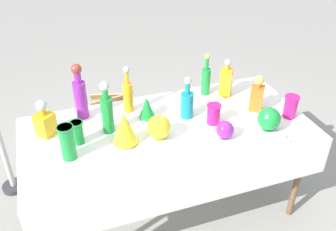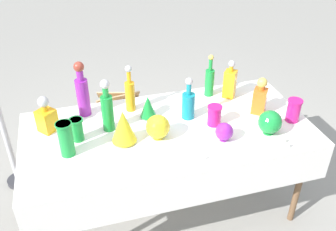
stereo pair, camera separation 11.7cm
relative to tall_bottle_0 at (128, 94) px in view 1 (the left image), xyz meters
name	(u,v)px [view 1 (the left image)]	position (x,y,z in m)	size (l,w,h in m)	color
ground_plane	(168,208)	(0.19, -0.30, -0.90)	(40.00, 40.00, 0.00)	gray
display_table	(170,138)	(0.19, -0.33, -0.19)	(1.91, 0.92, 0.76)	white
tall_bottle_0	(128,94)	(0.00, 0.00, 0.00)	(0.07, 0.07, 0.35)	orange
tall_bottle_1	(187,103)	(0.36, -0.21, -0.02)	(0.09, 0.09, 0.31)	teal
tall_bottle_2	(107,111)	(-0.19, -0.20, 0.02)	(0.08, 0.08, 0.37)	#198C38
tall_bottle_3	(206,79)	(0.61, 0.04, -0.01)	(0.07, 0.07, 0.33)	#198C38
tall_bottle_4	(80,94)	(-0.32, 0.03, 0.04)	(0.09, 0.09, 0.40)	purple
square_decanter_0	(257,95)	(0.86, -0.28, -0.02)	(0.12, 0.12, 0.27)	orange
square_decanter_1	(45,121)	(-0.57, -0.10, -0.03)	(0.15, 0.15, 0.25)	orange
square_decanter_2	(226,81)	(0.75, -0.02, -0.02)	(0.12, 0.12, 0.30)	orange
slender_vase_0	(67,142)	(-0.46, -0.39, -0.02)	(0.10, 0.10, 0.22)	#198C38
slender_vase_1	(291,106)	(1.03, -0.44, -0.05)	(0.10, 0.10, 0.16)	#C61972
slender_vase_2	(77,132)	(-0.39, -0.26, -0.05)	(0.09, 0.09, 0.15)	#198C38
slender_vase_3	(214,113)	(0.50, -0.34, -0.06)	(0.10, 0.10, 0.14)	#C61972
fluted_vase_0	(125,128)	(-0.11, -0.36, -0.02)	(0.16, 0.16, 0.23)	yellow
fluted_vase_1	(147,107)	(0.10, -0.13, -0.05)	(0.11, 0.11, 0.17)	#198C38
round_bowl_0	(269,119)	(0.81, -0.53, -0.05)	(0.15, 0.15, 0.16)	#198C38
round_bowl_1	(159,127)	(0.10, -0.38, -0.05)	(0.15, 0.15, 0.16)	yellow
round_bowl_2	(225,130)	(0.50, -0.52, -0.07)	(0.11, 0.11, 0.12)	purple
price_tag_left	(286,142)	(0.82, -0.71, -0.11)	(0.05, 0.01, 0.05)	white
price_tag_center	(204,157)	(0.29, -0.67, -0.12)	(0.06, 0.01, 0.04)	white
price_tag_right	(281,137)	(0.83, -0.65, -0.12)	(0.05, 0.01, 0.04)	white
cardboard_box_behind_left	(116,126)	(0.01, 0.66, -0.70)	(0.50, 0.37, 0.47)	tan
cardboard_box_behind_right	(113,123)	(-0.01, 0.71, -0.71)	(0.47, 0.51, 0.46)	tan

